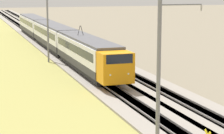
# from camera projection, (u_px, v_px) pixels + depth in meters

# --- Properties ---
(ballast_main) EXTENTS (240.00, 4.40, 0.30)m
(ballast_main) POSITION_uv_depth(u_px,v_px,m) (52.00, 49.00, 65.93)
(ballast_main) COLOR gray
(ballast_main) RESTS_ON ground
(ballast_adjacent) EXTENTS (240.00, 4.40, 0.30)m
(ballast_adjacent) POSITION_uv_depth(u_px,v_px,m) (77.00, 47.00, 67.13)
(ballast_adjacent) COLOR gray
(ballast_adjacent) RESTS_ON ground
(track_main) EXTENTS (240.00, 1.57, 0.45)m
(track_main) POSITION_uv_depth(u_px,v_px,m) (52.00, 48.00, 65.93)
(track_main) COLOR #4C4238
(track_main) RESTS_ON ground
(track_adjacent) EXTENTS (240.00, 1.57, 0.45)m
(track_adjacent) POSITION_uv_depth(u_px,v_px,m) (77.00, 47.00, 67.13)
(track_adjacent) COLOR #4C4238
(track_adjacent) RESTS_ON ground
(grass_verge) EXTENTS (240.00, 11.73, 0.12)m
(grass_verge) POSITION_uv_depth(u_px,v_px,m) (7.00, 51.00, 63.88)
(grass_verge) COLOR #99934C
(grass_verge) RESTS_ON ground
(passenger_train) EXTENTS (58.56, 3.00, 5.01)m
(passenger_train) POSITION_uv_depth(u_px,v_px,m) (53.00, 35.00, 64.56)
(passenger_train) COLOR orange
(passenger_train) RESTS_ON ground
(catenary_mast_near) EXTENTS (0.22, 2.56, 9.19)m
(catenary_mast_near) POSITION_uv_depth(u_px,v_px,m) (160.00, 73.00, 22.90)
(catenary_mast_near) COLOR slate
(catenary_mast_near) RESTS_ON ground
(catenary_mast_mid) EXTENTS (0.22, 2.56, 9.17)m
(catenary_mast_mid) POSITION_uv_depth(u_px,v_px,m) (48.00, 25.00, 53.20)
(catenary_mast_mid) COLOR slate
(catenary_mast_mid) RESTS_ON ground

